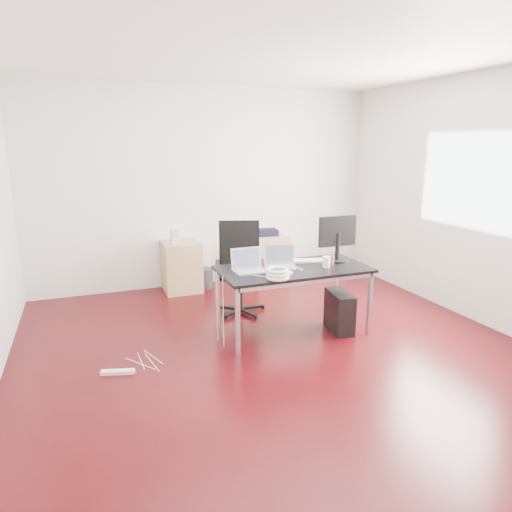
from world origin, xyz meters
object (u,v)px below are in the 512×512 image
object	(u,v)px
filing_cabinet_left	(182,267)
filing_cabinet_right	(268,258)
desk	(293,273)
office_chair	(240,263)
pc_tower	(339,311)

from	to	relation	value
filing_cabinet_left	filing_cabinet_right	distance (m)	1.30
desk	office_chair	bearing A→B (deg)	110.66
desk	filing_cabinet_right	size ratio (longest dim) A/B	2.29
desk	filing_cabinet_left	xyz separation A→B (m)	(-0.83, 1.86, -0.33)
filing_cabinet_right	pc_tower	distance (m)	2.01
office_chair	filing_cabinet_left	size ratio (longest dim) A/B	1.54
office_chair	filing_cabinet_right	bearing A→B (deg)	70.04
filing_cabinet_left	pc_tower	xyz separation A→B (m)	(1.33, -2.01, -0.13)
desk	office_chair	size ratio (longest dim) A/B	1.48
office_chair	filing_cabinet_right	world-z (taller)	office_chair
filing_cabinet_left	pc_tower	world-z (taller)	filing_cabinet_left
desk	filing_cabinet_left	size ratio (longest dim) A/B	2.29
filing_cabinet_left	filing_cabinet_right	bearing A→B (deg)	0.00
desk	filing_cabinet_left	distance (m)	2.06
filing_cabinet_right	pc_tower	bearing A→B (deg)	-89.07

